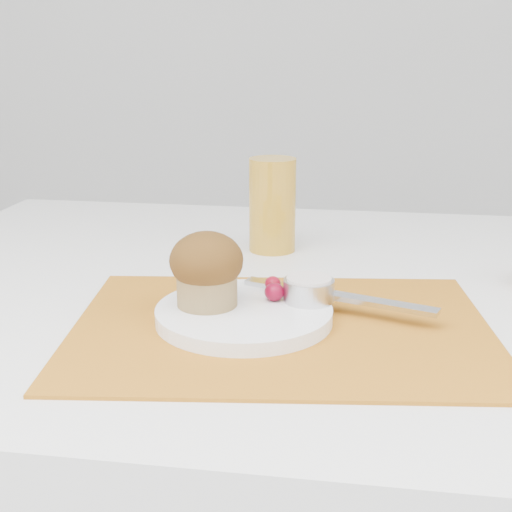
# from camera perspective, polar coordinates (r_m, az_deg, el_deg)

# --- Properties ---
(placemat) EXTENTS (0.46, 0.36, 0.00)m
(placemat) POSITION_cam_1_polar(r_m,az_deg,el_deg) (0.73, 2.05, -5.76)
(placemat) COLOR #B76C19
(placemat) RESTS_ON table
(plate) EXTENTS (0.19, 0.19, 0.01)m
(plate) POSITION_cam_1_polar(r_m,az_deg,el_deg) (0.74, -0.97, -4.68)
(plate) COLOR white
(plate) RESTS_ON placemat
(ramekin) EXTENTS (0.07, 0.07, 0.02)m
(ramekin) POSITION_cam_1_polar(r_m,az_deg,el_deg) (0.75, 4.24, -2.74)
(ramekin) COLOR silver
(ramekin) RESTS_ON plate
(cream) EXTENTS (0.06, 0.06, 0.01)m
(cream) POSITION_cam_1_polar(r_m,az_deg,el_deg) (0.75, 4.26, -1.92)
(cream) COLOR silver
(cream) RESTS_ON ramekin
(raspberry_near) EXTENTS (0.02, 0.02, 0.02)m
(raspberry_near) POSITION_cam_1_polar(r_m,az_deg,el_deg) (0.78, 1.35, -2.20)
(raspberry_near) COLOR #5E0210
(raspberry_near) RESTS_ON plate
(raspberry_far) EXTENTS (0.02, 0.02, 0.02)m
(raspberry_far) POSITION_cam_1_polar(r_m,az_deg,el_deg) (0.75, 1.48, -2.89)
(raspberry_far) COLOR #4F0213
(raspberry_far) RESTS_ON plate
(butter_knife) EXTENTS (0.21, 0.09, 0.01)m
(butter_knife) POSITION_cam_1_polar(r_m,az_deg,el_deg) (0.76, 6.53, -3.19)
(butter_knife) COLOR silver
(butter_knife) RESTS_ON plate
(juice_glass) EXTENTS (0.08, 0.08, 0.13)m
(juice_glass) POSITION_cam_1_polar(r_m,az_deg,el_deg) (0.98, 1.32, 4.11)
(juice_glass) COLOR gold
(juice_glass) RESTS_ON table
(muffin) EXTENTS (0.08, 0.08, 0.08)m
(muffin) POSITION_cam_1_polar(r_m,az_deg,el_deg) (0.73, -3.97, -1.01)
(muffin) COLOR #987B49
(muffin) RESTS_ON plate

